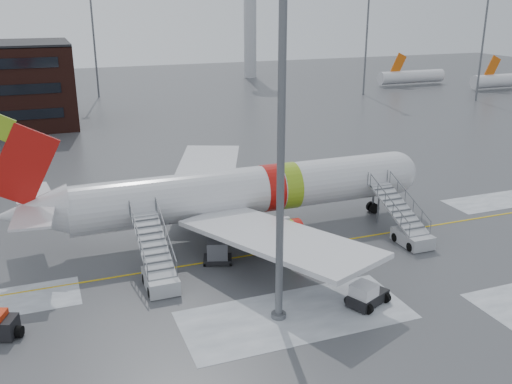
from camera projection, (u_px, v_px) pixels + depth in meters
name	position (u px, v px, depth m)	size (l,w,h in m)	color
ground	(312.00, 240.00, 45.46)	(260.00, 260.00, 0.00)	#494C4F
airliner	(236.00, 193.00, 45.87)	(35.03, 32.97, 11.18)	silver
airstair_fwd	(407.00, 228.00, 44.89)	(2.05, 7.70, 3.48)	#A5A7AC
airstair_aft	(158.00, 269.00, 38.19)	(2.05, 7.70, 3.48)	#A8ABAF
pushback_tug	(366.00, 295.00, 35.53)	(3.07, 2.77, 1.55)	black
uld_container	(218.00, 252.00, 41.31)	(2.40, 2.05, 1.67)	black
light_mast_near	(282.00, 110.00, 30.31)	(1.20, 1.20, 24.31)	#595B60
light_mast_far_ne	(368.00, 23.00, 110.06)	(1.20, 1.20, 24.25)	#595B60
light_mast_far_n	(92.00, 24.00, 107.32)	(1.20, 1.20, 24.25)	#595B60
light_mast_far_e	(485.00, 25.00, 103.08)	(1.20, 1.20, 24.25)	#595B60
distant_aircraft	(441.00, 88.00, 123.20)	(35.00, 18.00, 8.00)	#D8590C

